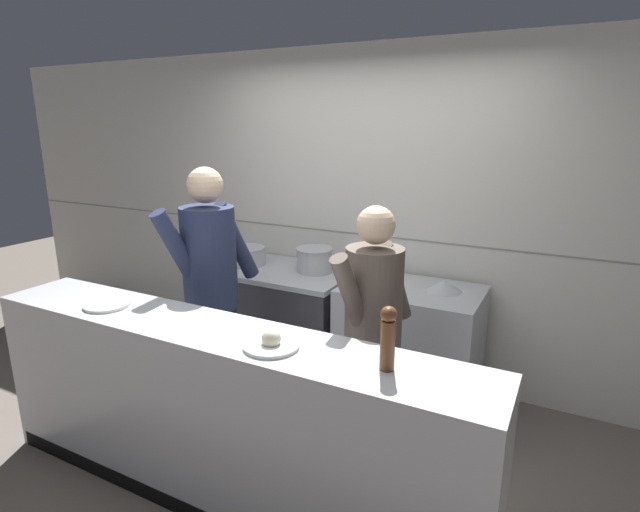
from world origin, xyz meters
TOP-DOWN VIEW (x-y plane):
  - ground_plane at (0.00, 0.00)m, footprint 14.00×14.00m
  - wall_back_tiled at (0.00, 1.57)m, footprint 8.00×0.06m
  - oven_range at (-0.59, 1.17)m, footprint 1.17×0.71m
  - prep_counter at (0.51, 1.17)m, footprint 0.97×0.65m
  - pass_counter at (-0.09, -0.27)m, footprint 2.89×0.45m
  - stock_pot at (-0.90, 1.14)m, footprint 0.32×0.32m
  - sauce_pot at (-0.31, 1.23)m, footprint 0.29×0.29m
  - mixing_bowl_steel at (0.72, 1.22)m, footprint 0.26×0.26m
  - chefs_knife at (0.15, 1.08)m, footprint 0.32×0.19m
  - plated_dish_main at (-0.84, -0.30)m, footprint 0.26×0.26m
  - plated_dish_appetiser at (0.29, -0.31)m, footprint 0.27×0.27m
  - pepper_mill at (0.84, -0.27)m, footprint 0.07×0.07m
  - chef_head_cook at (-0.64, 0.37)m, footprint 0.46×0.75m
  - chef_sous at (0.53, 0.36)m, footprint 0.40×0.69m

SIDE VIEW (x-z plane):
  - ground_plane at x=0.00m, z-range 0.00..0.00m
  - prep_counter at x=0.51m, z-range 0.00..0.88m
  - oven_range at x=-0.59m, z-range 0.00..0.88m
  - pass_counter at x=-0.09m, z-range 0.00..1.00m
  - chef_sous at x=0.53m, z-range 0.09..1.69m
  - chefs_knife at x=0.15m, z-range 0.88..0.90m
  - mixing_bowl_steel at x=0.72m, z-range 0.89..0.96m
  - stock_pot at x=-0.90m, z-range 0.89..1.04m
  - chef_head_cook at x=-0.64m, z-range 0.10..1.85m
  - sauce_pot at x=-0.31m, z-range 0.89..1.08m
  - plated_dish_main at x=-0.84m, z-range 1.01..1.03m
  - plated_dish_appetiser at x=0.29m, z-range 0.98..1.08m
  - pepper_mill at x=0.84m, z-range 1.01..1.30m
  - wall_back_tiled at x=0.00m, z-range 0.00..2.60m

